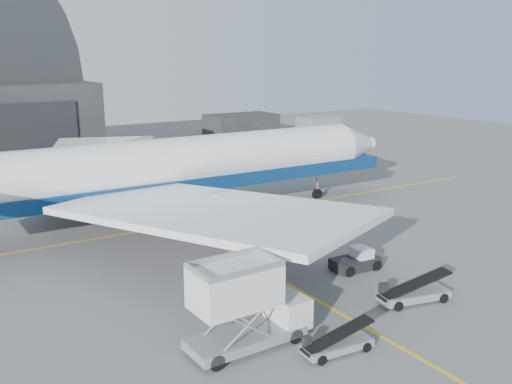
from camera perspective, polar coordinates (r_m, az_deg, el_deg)
ground at (r=39.12m, az=5.43°, el=-10.34°), size 200.00×200.00×0.00m
taxi_lines at (r=49.00m, az=-3.72°, el=-5.27°), size 80.00×42.12×0.02m
distant_bldg_a at (r=117.84m, az=-1.48°, el=5.85°), size 14.00×8.00×4.00m
distant_bldg_b at (r=124.25m, az=6.26°, el=6.18°), size 8.00×6.00×2.80m
airliner at (r=54.41m, az=-9.13°, el=2.27°), size 54.09×52.45×18.98m
catering_truck at (r=31.67m, az=-1.14°, el=-11.36°), size 7.15×2.88×4.87m
pushback_tug at (r=44.02m, az=10.01°, el=-6.83°), size 3.73×2.32×1.67m
belt_loader_a at (r=32.31m, az=8.05°, el=-14.85°), size 4.36×1.81×1.64m
belt_loader_b at (r=39.24m, az=15.44°, el=-9.75°), size 5.22×2.63×1.95m
traffic_cone at (r=40.75m, az=-1.64°, el=-8.85°), size 0.40×0.40×0.58m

